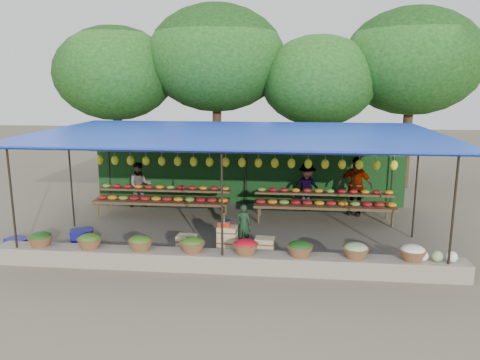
# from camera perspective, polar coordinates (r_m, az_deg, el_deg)

# --- Properties ---
(ground) EXTENTS (60.00, 60.00, 0.00)m
(ground) POSITION_cam_1_polar(r_m,az_deg,el_deg) (13.30, -0.38, -6.30)
(ground) COLOR #67604B
(ground) RESTS_ON ground
(stone_curb) EXTENTS (10.60, 0.55, 0.40)m
(stone_curb) POSITION_cam_1_polar(r_m,az_deg,el_deg) (10.67, -2.04, -9.88)
(stone_curb) COLOR gray
(stone_curb) RESTS_ON ground
(stall_canopy) EXTENTS (10.80, 6.60, 2.82)m
(stall_canopy) POSITION_cam_1_polar(r_m,az_deg,el_deg) (12.78, -0.36, 5.26)
(stall_canopy) COLOR black
(stall_canopy) RESTS_ON ground
(produce_baskets) EXTENTS (8.98, 0.58, 0.34)m
(produce_baskets) POSITION_cam_1_polar(r_m,az_deg,el_deg) (10.55, -2.59, -8.02)
(produce_baskets) COLOR brown
(produce_baskets) RESTS_ON stone_curb
(netting_backdrop) EXTENTS (10.60, 0.06, 2.50)m
(netting_backdrop) POSITION_cam_1_polar(r_m,az_deg,el_deg) (16.03, 0.87, 1.48)
(netting_backdrop) COLOR #194619
(netting_backdrop) RESTS_ON ground
(tree_row) EXTENTS (16.51, 5.50, 7.12)m
(tree_row) POSITION_cam_1_polar(r_m,az_deg,el_deg) (18.67, 3.31, 13.60)
(tree_row) COLOR #351E13
(tree_row) RESTS_ON ground
(fruit_table_left) EXTENTS (4.21, 0.95, 0.93)m
(fruit_table_left) POSITION_cam_1_polar(r_m,az_deg,el_deg) (14.87, -9.39, -2.05)
(fruit_table_left) COLOR #503A20
(fruit_table_left) RESTS_ON ground
(fruit_table_right) EXTENTS (4.21, 0.95, 0.93)m
(fruit_table_right) POSITION_cam_1_polar(r_m,az_deg,el_deg) (14.39, 10.21, -2.55)
(fruit_table_right) COLOR #503A20
(fruit_table_right) RESTS_ON ground
(crate_counter) EXTENTS (2.38, 0.38, 0.77)m
(crate_counter) POSITION_cam_1_polar(r_m,az_deg,el_deg) (11.37, -1.71, -7.86)
(crate_counter) COLOR tan
(crate_counter) RESTS_ON ground
(weighing_scale) EXTENTS (0.31, 0.31, 0.33)m
(weighing_scale) POSITION_cam_1_polar(r_m,az_deg,el_deg) (11.21, -1.94, -5.27)
(weighing_scale) COLOR red
(weighing_scale) RESTS_ON crate_counter
(vendor_seated) EXTENTS (0.39, 0.26, 1.08)m
(vendor_seated) POSITION_cam_1_polar(r_m,az_deg,el_deg) (12.14, 0.41, -5.43)
(vendor_seated) COLOR #1A3A1F
(vendor_seated) RESTS_ON ground
(customer_left) EXTENTS (0.87, 0.76, 1.52)m
(customer_left) POSITION_cam_1_polar(r_m,az_deg,el_deg) (15.99, -12.09, -0.60)
(customer_left) COLOR slate
(customer_left) RESTS_ON ground
(customer_mid) EXTENTS (1.16, 0.92, 1.57)m
(customer_mid) POSITION_cam_1_polar(r_m,az_deg,el_deg) (15.37, 8.14, -0.87)
(customer_mid) COLOR slate
(customer_mid) RESTS_ON ground
(customer_right) EXTENTS (1.18, 0.83, 1.86)m
(customer_right) POSITION_cam_1_polar(r_m,az_deg,el_deg) (15.17, 13.87, -0.70)
(customer_right) COLOR slate
(customer_right) RESTS_ON ground
(blue_crate_front) EXTENTS (0.65, 0.56, 0.33)m
(blue_crate_front) POSITION_cam_1_polar(r_m,az_deg,el_deg) (13.04, -25.41, -7.10)
(blue_crate_front) COLOR navy
(blue_crate_front) RESTS_ON ground
(blue_crate_back) EXTENTS (0.67, 0.58, 0.34)m
(blue_crate_back) POSITION_cam_1_polar(r_m,az_deg,el_deg) (13.10, -18.72, -6.46)
(blue_crate_back) COLOR navy
(blue_crate_back) RESTS_ON ground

